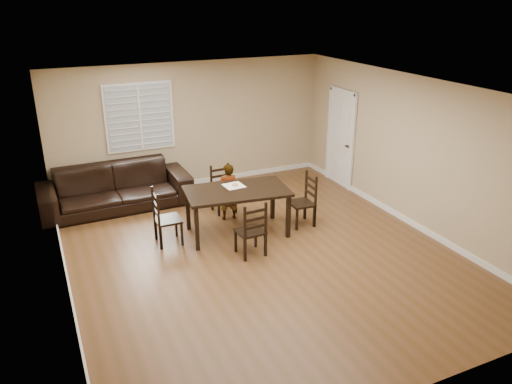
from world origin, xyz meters
TOP-DOWN VIEW (x-y plane):
  - ground at (0.00, 0.00)m, footprint 7.00×7.00m
  - room at (0.04, 0.18)m, footprint 6.04×7.04m
  - dining_table at (-0.06, 0.83)m, footprint 1.88×1.21m
  - chair_near at (0.06, 1.93)m, footprint 0.43×0.40m
  - chair_far at (-0.16, -0.09)m, footprint 0.45×0.42m
  - chair_left at (-1.39, 0.99)m, footprint 0.43×0.46m
  - chair_right at (1.27, 0.67)m, footprint 0.43×0.46m
  - child at (0.02, 1.47)m, footprint 0.42×0.29m
  - napkin at (-0.03, 1.03)m, footprint 0.36×0.36m
  - donut at (-0.01, 1.02)m, footprint 0.11×0.11m
  - sofa at (-1.81, 2.89)m, footprint 2.91×1.18m

SIDE VIEW (x-z plane):
  - ground at x=0.00m, z-range 0.00..0.00m
  - chair_near at x=0.06m, z-range -0.04..0.88m
  - sofa at x=-1.81m, z-range 0.00..0.85m
  - chair_far at x=-0.16m, z-range -0.04..0.91m
  - chair_right at x=1.27m, z-range -0.05..0.93m
  - chair_left at x=-1.39m, z-range -0.05..0.95m
  - child at x=0.02m, z-range 0.00..1.09m
  - dining_table at x=-0.06m, z-range 0.33..1.16m
  - napkin at x=-0.03m, z-range 0.83..0.83m
  - donut at x=-0.01m, z-range 0.84..0.88m
  - room at x=0.04m, z-range 0.45..3.17m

